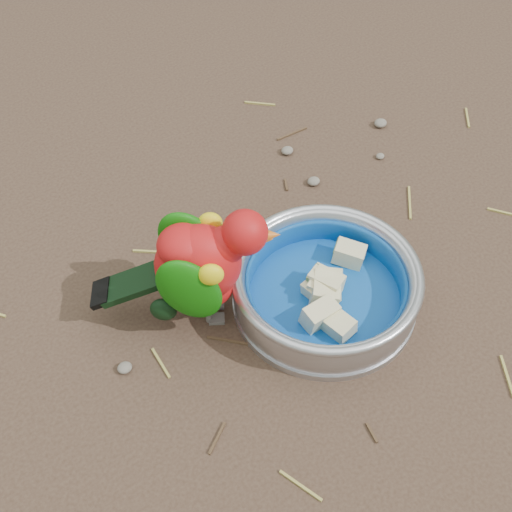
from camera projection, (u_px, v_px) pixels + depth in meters
ground at (347, 338)px, 0.86m from camera, size 60.00×60.00×0.00m
food_bowl at (324, 299)px, 0.89m from camera, size 0.23×0.23×0.02m
bowl_wall at (326, 284)px, 0.86m from camera, size 0.23×0.23×0.04m
fruit_wedges at (325, 287)px, 0.87m from camera, size 0.14×0.14×0.03m
lory_parrot at (202, 271)px, 0.82m from camera, size 0.22×0.19×0.16m
ground_debris at (308, 294)px, 0.90m from camera, size 0.90×0.80×0.01m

